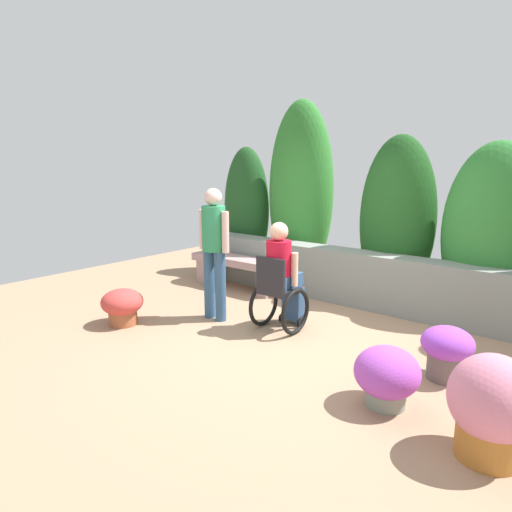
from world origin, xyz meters
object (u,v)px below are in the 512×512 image
person_in_wheelchair (281,280)px  stone_bench (236,267)px  flower_pot_red_accent (122,305)px  flower_pot_small_foreground (447,350)px  flower_pot_purple_near (492,407)px  person_standing_companion (214,245)px  flower_pot_terracotta_by_wall (387,376)px

person_in_wheelchair → stone_bench: bearing=143.4°
flower_pot_red_accent → flower_pot_small_foreground: size_ratio=1.02×
flower_pot_red_accent → person_in_wheelchair: bearing=34.6°
person_in_wheelchair → flower_pot_red_accent: 2.03m
flower_pot_purple_near → flower_pot_red_accent: 4.21m
person_standing_companion → flower_pot_terracotta_by_wall: (2.62, -0.64, -0.72)m
flower_pot_terracotta_by_wall → person_in_wheelchair: bearing=152.9°
flower_pot_purple_near → flower_pot_small_foreground: bearing=119.9°
person_standing_companion → flower_pot_red_accent: (-0.76, -0.89, -0.73)m
stone_bench → person_standing_companion: person_standing_companion is taller
stone_bench → flower_pot_small_foreground: bearing=-14.5°
stone_bench → flower_pot_terracotta_by_wall: bearing=-27.1°
person_standing_companion → flower_pot_purple_near: bearing=-17.8°
person_standing_companion → flower_pot_red_accent: 1.38m
flower_pot_purple_near → flower_pot_terracotta_by_wall: (-0.83, 0.21, -0.12)m
person_standing_companion → flower_pot_red_accent: size_ratio=3.26×
person_in_wheelchair → flower_pot_red_accent: size_ratio=2.55×
flower_pot_terracotta_by_wall → flower_pot_red_accent: flower_pot_terracotta_by_wall is taller
flower_pot_terracotta_by_wall → flower_pot_red_accent: 3.39m
flower_pot_red_accent → flower_pot_small_foreground: (3.62, 1.06, 0.04)m
person_standing_companion → flower_pot_purple_near: size_ratio=2.26×
flower_pot_purple_near → stone_bench: bearing=153.1°
flower_pot_purple_near → flower_pot_small_foreground: 1.18m
flower_pot_red_accent → flower_pot_small_foreground: bearing=16.3°
person_in_wheelchair → flower_pot_purple_near: bearing=-27.5°
person_in_wheelchair → flower_pot_purple_near: size_ratio=1.77×
stone_bench → flower_pot_terracotta_by_wall: 3.89m
stone_bench → flower_pot_terracotta_by_wall: (3.38, -1.93, -0.08)m
person_standing_companion → flower_pot_terracotta_by_wall: bearing=-17.7°
stone_bench → person_standing_companion: (0.76, -1.28, 0.63)m
person_in_wheelchair → flower_pot_terracotta_by_wall: (1.73, -0.89, -0.35)m
person_standing_companion → flower_pot_purple_near: 3.60m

